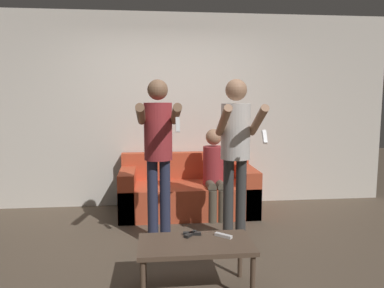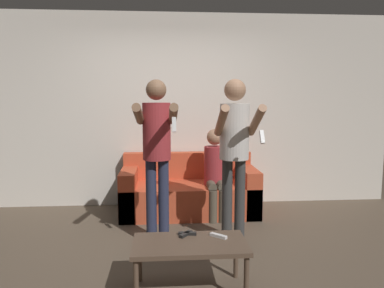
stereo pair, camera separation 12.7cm
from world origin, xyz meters
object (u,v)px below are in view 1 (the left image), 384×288
Objects in this scene: coffee_table at (196,248)px; remote_mid at (191,234)px; couch at (188,193)px; person_standing_right at (236,142)px; remote_far at (192,233)px; person_seated at (214,170)px; remote_near at (223,236)px; person_standing_left at (158,144)px.

coffee_table is 0.16m from remote_mid.
person_standing_right reaches higher than couch.
coffee_table is 6.39× the size of remote_mid.
remote_far is at bearing -94.26° from couch.
person_standing_right is 1.52× the size of person_seated.
remote_far is (0.01, 0.01, 0.00)m from remote_mid.
person_standing_right reaches higher than person_seated.
remote_near and remote_mid have the same top height.
remote_near is 0.97× the size of remote_mid.
person_standing_left reaches higher than remote_near.
coffee_table is (-0.46, -1.88, -0.25)m from person_seated.
coffee_table is 0.26m from remote_near.
person_standing_right is at bearing -85.31° from person_seated.
person_seated is at bearing 82.96° from remote_near.
person_standing_right reaches higher than remote_near.
couch is 1.41m from person_standing_left.
coffee_table is (-0.53, -0.98, -0.71)m from person_standing_right.
person_standing_left is 1.21m from remote_near.
coffee_table is at bearing -81.18° from remote_mid.
remote_near is 0.26m from remote_far.
person_standing_left is at bearing 106.55° from remote_mid.
person_standing_right is 12.67× the size of remote_near.
remote_far is (-0.54, -0.82, -0.65)m from person_standing_right.
person_standing_left is 1.91× the size of coffee_table.
remote_near is at bearing -12.95° from remote_mid.
person_standing_left is 1.52× the size of person_seated.
remote_far is (-0.14, -1.90, 0.15)m from couch.
remote_mid is at bearing 98.82° from coffee_table.
person_standing_left is 1.25m from person_seated.
remote_mid is at bearing -73.45° from person_standing_left.
person_seated is at bearing 74.38° from remote_mid.
remote_near is at bearing -108.26° from person_standing_right.
remote_near is (-0.29, -0.89, -0.65)m from person_standing_right.
couch is at bearing 150.26° from person_seated.
person_seated reaches higher than remote_far.
person_standing_right is 1.01m from person_seated.
couch is 1.99m from remote_near.
remote_mid reaches higher than coffee_table.
coffee_table is (-0.13, -2.07, 0.10)m from couch.
person_standing_left reaches higher than remote_far.
coffee_table is at bearing -118.55° from person_standing_right.
person_seated is 8.04× the size of remote_mid.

